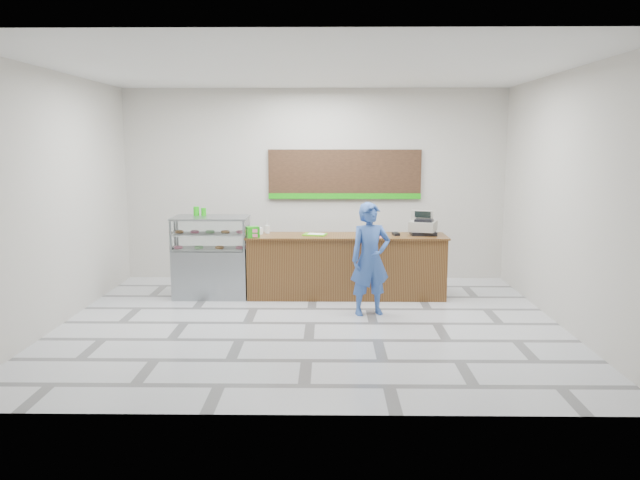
{
  "coord_description": "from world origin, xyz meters",
  "views": [
    {
      "loc": [
        0.25,
        -8.52,
        2.53
      ],
      "look_at": [
        0.13,
        0.9,
        1.05
      ],
      "focal_mm": 35.0,
      "sensor_mm": 36.0,
      "label": 1
    }
  ],
  "objects_px": {
    "sales_counter": "(346,266)",
    "serving_tray": "(315,234)",
    "display_case": "(212,256)",
    "customer": "(370,259)",
    "cash_register": "(423,226)"
  },
  "relations": [
    {
      "from": "cash_register",
      "to": "customer",
      "type": "bearing_deg",
      "value": -110.33
    },
    {
      "from": "sales_counter",
      "to": "serving_tray",
      "type": "height_order",
      "value": "serving_tray"
    },
    {
      "from": "sales_counter",
      "to": "cash_register",
      "type": "relative_size",
      "value": 6.07
    },
    {
      "from": "display_case",
      "to": "customer",
      "type": "bearing_deg",
      "value": -22.49
    },
    {
      "from": "display_case",
      "to": "cash_register",
      "type": "bearing_deg",
      "value": 1.5
    },
    {
      "from": "customer",
      "to": "sales_counter",
      "type": "bearing_deg",
      "value": 90.75
    },
    {
      "from": "sales_counter",
      "to": "customer",
      "type": "relative_size",
      "value": 1.96
    },
    {
      "from": "serving_tray",
      "to": "customer",
      "type": "relative_size",
      "value": 0.25
    },
    {
      "from": "cash_register",
      "to": "customer",
      "type": "relative_size",
      "value": 0.32
    },
    {
      "from": "customer",
      "to": "serving_tray",
      "type": "bearing_deg",
      "value": 112.07
    },
    {
      "from": "cash_register",
      "to": "customer",
      "type": "xyz_separation_m",
      "value": [
        -0.94,
        -1.14,
        -0.34
      ]
    },
    {
      "from": "sales_counter",
      "to": "serving_tray",
      "type": "xyz_separation_m",
      "value": [
        -0.51,
        0.01,
        0.52
      ]
    },
    {
      "from": "cash_register",
      "to": "serving_tray",
      "type": "distance_m",
      "value": 1.78
    },
    {
      "from": "display_case",
      "to": "cash_register",
      "type": "distance_m",
      "value": 3.51
    },
    {
      "from": "serving_tray",
      "to": "customer",
      "type": "xyz_separation_m",
      "value": [
        0.83,
        -1.06,
        -0.21
      ]
    }
  ]
}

